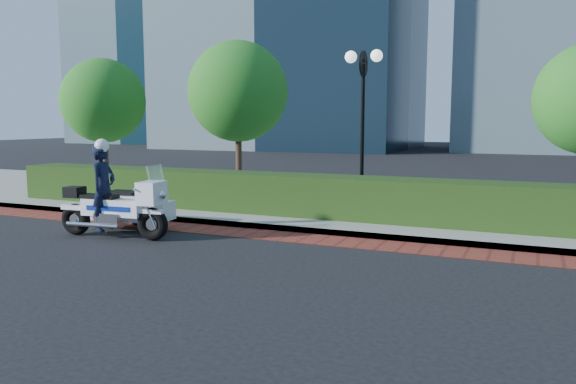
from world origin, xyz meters
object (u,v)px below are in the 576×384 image
at_px(lamppost, 363,104).
at_px(tree_b, 238,92).
at_px(police_motorcycle, 119,202).
at_px(tree_a, 103,101).

bearing_deg(lamppost, tree_b, 163.89).
xyz_separation_m(tree_b, police_motorcycle, (0.39, -6.22, -2.70)).
distance_m(lamppost, police_motorcycle, 6.79).
distance_m(tree_a, police_motorcycle, 8.92).
bearing_deg(lamppost, police_motorcycle, -129.91).
xyz_separation_m(lamppost, police_motorcycle, (-4.11, -4.92, -2.23)).
bearing_deg(lamppost, tree_a, 172.59).
xyz_separation_m(tree_a, police_motorcycle, (5.89, -6.22, -2.49)).
bearing_deg(police_motorcycle, lamppost, 43.96).
relative_size(tree_a, police_motorcycle, 1.74).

